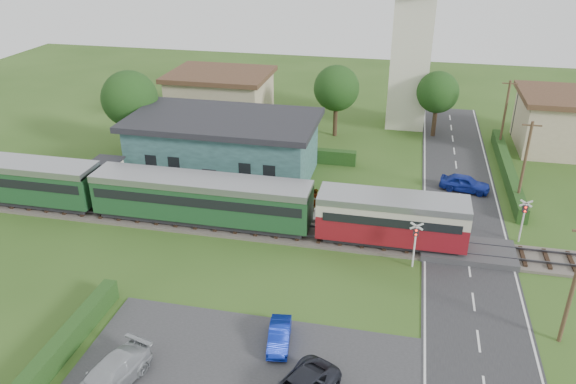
% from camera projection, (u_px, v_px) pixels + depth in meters
% --- Properties ---
extents(ground, '(120.00, 120.00, 0.00)m').
position_uv_depth(ground, '(316.00, 252.00, 37.98)').
color(ground, '#2D4C19').
extents(railway_track, '(76.00, 3.20, 0.49)m').
position_uv_depth(railway_track, '(321.00, 236.00, 39.69)').
color(railway_track, '#4C443D').
rests_on(railway_track, ground).
extents(road, '(6.00, 70.00, 0.05)m').
position_uv_depth(road, '(469.00, 269.00, 36.04)').
color(road, '#28282B').
rests_on(road, ground).
extents(car_park, '(17.00, 9.00, 0.08)m').
position_uv_depth(car_park, '(245.00, 374.00, 27.70)').
color(car_park, '#333335').
rests_on(car_park, ground).
extents(crossing_deck, '(6.20, 3.40, 0.45)m').
position_uv_depth(crossing_deck, '(468.00, 251.00, 37.71)').
color(crossing_deck, '#333335').
rests_on(crossing_deck, ground).
extents(platform, '(30.00, 3.00, 0.45)m').
position_uv_depth(platform, '(203.00, 201.00, 44.38)').
color(platform, gray).
rests_on(platform, ground).
extents(equipment_hut, '(2.30, 2.30, 2.55)m').
position_uv_depth(equipment_hut, '(108.00, 175.00, 45.26)').
color(equipment_hut, beige).
rests_on(equipment_hut, platform).
extents(station_building, '(16.00, 9.00, 5.30)m').
position_uv_depth(station_building, '(224.00, 146.00, 48.39)').
color(station_building, '#2D4847').
rests_on(station_building, ground).
extents(train, '(43.20, 2.90, 3.40)m').
position_uv_depth(train, '(160.00, 194.00, 41.09)').
color(train, '#232328').
rests_on(train, ground).
extents(church_tower, '(6.00, 6.00, 17.60)m').
position_uv_depth(church_tower, '(413.00, 29.00, 57.15)').
color(church_tower, beige).
rests_on(church_tower, ground).
extents(house_west, '(10.80, 8.80, 5.50)m').
position_uv_depth(house_west, '(221.00, 97.00, 61.62)').
color(house_west, tan).
rests_on(house_west, ground).
extents(house_east, '(8.80, 8.80, 5.50)m').
position_uv_depth(house_east, '(564.00, 121.00, 53.99)').
color(house_east, tan).
rests_on(house_east, ground).
extents(hedge_carpark, '(0.80, 9.00, 1.20)m').
position_uv_depth(hedge_carpark, '(70.00, 338.00, 29.29)').
color(hedge_carpark, '#193814').
rests_on(hedge_carpark, ground).
extents(hedge_roadside, '(0.80, 18.00, 1.20)m').
position_uv_depth(hedge_roadside, '(507.00, 170.00, 49.03)').
color(hedge_roadside, '#193814').
rests_on(hedge_roadside, ground).
extents(hedge_station, '(22.00, 0.80, 1.30)m').
position_uv_depth(hedge_station, '(240.00, 149.00, 53.24)').
color(hedge_station, '#193814').
rests_on(hedge_station, ground).
extents(tree_a, '(5.20, 5.20, 8.00)m').
position_uv_depth(tree_a, '(130.00, 99.00, 51.79)').
color(tree_a, '#332316').
rests_on(tree_a, ground).
extents(tree_b, '(4.60, 4.60, 7.34)m').
position_uv_depth(tree_b, '(336.00, 88.00, 56.38)').
color(tree_b, '#332316').
rests_on(tree_b, ground).
extents(tree_c, '(4.20, 4.20, 6.78)m').
position_uv_depth(tree_c, '(438.00, 92.00, 56.37)').
color(tree_c, '#332316').
rests_on(tree_c, ground).
extents(utility_pole_b, '(1.40, 0.22, 7.00)m').
position_uv_depth(utility_pole_b, '(574.00, 285.00, 28.38)').
color(utility_pole_b, '#473321').
rests_on(utility_pole_b, ground).
extents(utility_pole_c, '(1.40, 0.22, 7.00)m').
position_uv_depth(utility_pole_c, '(524.00, 164.00, 42.44)').
color(utility_pole_c, '#473321').
rests_on(utility_pole_c, ground).
extents(utility_pole_d, '(1.40, 0.22, 7.00)m').
position_uv_depth(utility_pole_d, '(505.00, 115.00, 52.98)').
color(utility_pole_d, '#473321').
rests_on(utility_pole_d, ground).
extents(crossing_signal_near, '(0.84, 0.28, 3.28)m').
position_uv_depth(crossing_signal_near, '(415.00, 238.00, 35.45)').
color(crossing_signal_near, silver).
rests_on(crossing_signal_near, ground).
extents(crossing_signal_far, '(0.84, 0.28, 3.28)m').
position_uv_depth(crossing_signal_far, '(524.00, 215.00, 38.28)').
color(crossing_signal_far, silver).
rests_on(crossing_signal_far, ground).
extents(streetlamp_west, '(0.30, 0.30, 5.15)m').
position_uv_depth(streetlamp_west, '(141.00, 103.00, 58.47)').
color(streetlamp_west, '#3F3F47').
rests_on(streetlamp_west, ground).
extents(streetlamp_east, '(0.30, 0.30, 5.15)m').
position_uv_depth(streetlamp_east, '(516.00, 107.00, 57.29)').
color(streetlamp_east, '#3F3F47').
rests_on(streetlamp_east, ground).
extents(car_on_road, '(4.23, 2.36, 1.36)m').
position_uv_depth(car_on_road, '(465.00, 183.00, 46.21)').
color(car_on_road, '#162A9A').
rests_on(car_on_road, road).
extents(car_park_blue, '(1.51, 3.24, 1.03)m').
position_uv_depth(car_park_blue, '(279.00, 336.00, 29.43)').
color(car_park_blue, '#0C21A1').
rests_on(car_park_blue, car_park).
extents(car_park_silver, '(3.06, 5.04, 1.36)m').
position_uv_depth(car_park_silver, '(109.00, 376.00, 26.59)').
color(car_park_silver, '#ADB1B7').
rests_on(car_park_silver, car_park).
extents(pedestrian_near, '(0.83, 0.70, 1.94)m').
position_uv_depth(pedestrian_near, '(316.00, 200.00, 41.81)').
color(pedestrian_near, gray).
rests_on(pedestrian_near, platform).
extents(pedestrian_far, '(0.93, 1.06, 1.81)m').
position_uv_depth(pedestrian_far, '(134.00, 185.00, 44.42)').
color(pedestrian_far, gray).
rests_on(pedestrian_far, platform).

